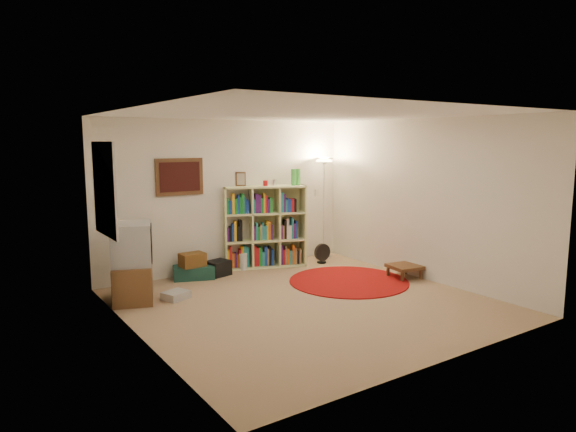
{
  "coord_description": "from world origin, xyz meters",
  "views": [
    {
      "loc": [
        -3.92,
        -5.37,
        2.15
      ],
      "look_at": [
        0.1,
        0.6,
        1.1
      ],
      "focal_mm": 32.0,
      "sensor_mm": 36.0,
      "label": 1
    }
  ],
  "objects_px": {
    "bookshelf": "(263,228)",
    "floor_fan": "(322,253)",
    "side_table": "(405,267)",
    "floor_lamp": "(324,175)",
    "suitcase": "(194,272)",
    "tv_stand": "(133,264)"
  },
  "relations": [
    {
      "from": "floor_fan",
      "to": "side_table",
      "type": "relative_size",
      "value": 0.68
    },
    {
      "from": "floor_lamp",
      "to": "floor_fan",
      "type": "relative_size",
      "value": 5.28
    },
    {
      "from": "floor_lamp",
      "to": "side_table",
      "type": "relative_size",
      "value": 3.56
    },
    {
      "from": "floor_fan",
      "to": "side_table",
      "type": "bearing_deg",
      "value": -70.44
    },
    {
      "from": "bookshelf",
      "to": "side_table",
      "type": "distance_m",
      "value": 2.45
    },
    {
      "from": "floor_lamp",
      "to": "floor_fan",
      "type": "distance_m",
      "value": 1.43
    },
    {
      "from": "suitcase",
      "to": "floor_lamp",
      "type": "bearing_deg",
      "value": 18.71
    },
    {
      "from": "bookshelf",
      "to": "floor_fan",
      "type": "bearing_deg",
      "value": -1.21
    },
    {
      "from": "floor_lamp",
      "to": "side_table",
      "type": "bearing_deg",
      "value": -83.53
    },
    {
      "from": "bookshelf",
      "to": "floor_lamp",
      "type": "relative_size",
      "value": 0.9
    },
    {
      "from": "floor_lamp",
      "to": "suitcase",
      "type": "bearing_deg",
      "value": 179.59
    },
    {
      "from": "tv_stand",
      "to": "side_table",
      "type": "relative_size",
      "value": 2.05
    },
    {
      "from": "tv_stand",
      "to": "side_table",
      "type": "height_order",
      "value": "tv_stand"
    },
    {
      "from": "tv_stand",
      "to": "side_table",
      "type": "bearing_deg",
      "value": 1.95
    },
    {
      "from": "bookshelf",
      "to": "floor_lamp",
      "type": "xyz_separation_m",
      "value": [
        1.26,
        -0.06,
        0.86
      ]
    },
    {
      "from": "bookshelf",
      "to": "floor_fan",
      "type": "height_order",
      "value": "bookshelf"
    },
    {
      "from": "suitcase",
      "to": "floor_fan",
      "type": "bearing_deg",
      "value": 10.86
    },
    {
      "from": "suitcase",
      "to": "side_table",
      "type": "distance_m",
      "value": 3.35
    },
    {
      "from": "floor_fan",
      "to": "side_table",
      "type": "height_order",
      "value": "floor_fan"
    },
    {
      "from": "tv_stand",
      "to": "floor_lamp",
      "type": "bearing_deg",
      "value": 28.56
    },
    {
      "from": "floor_fan",
      "to": "suitcase",
      "type": "height_order",
      "value": "floor_fan"
    },
    {
      "from": "suitcase",
      "to": "side_table",
      "type": "relative_size",
      "value": 1.4
    }
  ]
}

